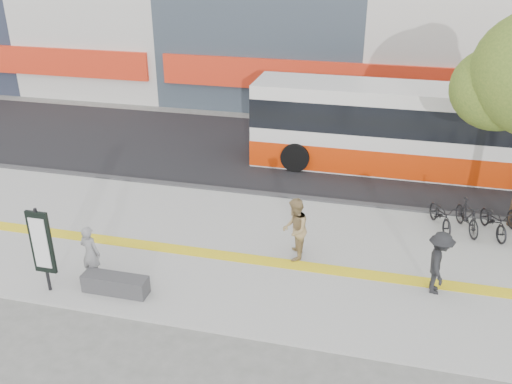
% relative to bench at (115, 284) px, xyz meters
% --- Properties ---
extents(ground, '(120.00, 120.00, 0.00)m').
position_rel_bench_xyz_m(ground, '(2.60, 1.20, -0.30)').
color(ground, '#5E5E5A').
rests_on(ground, ground).
extents(sidewalk, '(40.00, 7.00, 0.08)m').
position_rel_bench_xyz_m(sidewalk, '(2.60, 2.70, -0.27)').
color(sidewalk, gray).
rests_on(sidewalk, ground).
extents(tactile_strip, '(40.00, 0.45, 0.01)m').
position_rel_bench_xyz_m(tactile_strip, '(2.60, 2.20, -0.22)').
color(tactile_strip, yellow).
rests_on(tactile_strip, sidewalk).
extents(street, '(40.00, 8.00, 0.06)m').
position_rel_bench_xyz_m(street, '(2.60, 10.20, -0.28)').
color(street, black).
rests_on(street, ground).
extents(curb, '(40.00, 0.25, 0.14)m').
position_rel_bench_xyz_m(curb, '(2.60, 6.20, -0.23)').
color(curb, '#373739').
rests_on(curb, ground).
extents(bench, '(1.60, 0.45, 0.45)m').
position_rel_bench_xyz_m(bench, '(0.00, 0.00, 0.00)').
color(bench, '#373739').
rests_on(bench, sidewalk).
extents(signboard, '(0.55, 0.10, 2.20)m').
position_rel_bench_xyz_m(signboard, '(-1.60, -0.31, 1.06)').
color(signboard, black).
rests_on(signboard, sidewalk).
extents(bus, '(11.40, 2.70, 3.03)m').
position_rel_bench_xyz_m(bus, '(6.80, 9.70, 1.18)').
color(bus, silver).
rests_on(bus, street).
extents(bicycle_row, '(3.91, 1.71, 0.94)m').
position_rel_bench_xyz_m(bicycle_row, '(9.15, 5.20, 0.22)').
color(bicycle_row, black).
rests_on(bicycle_row, sidewalk).
extents(seated_woman, '(0.59, 0.44, 1.48)m').
position_rel_bench_xyz_m(seated_woman, '(-0.80, 0.38, 0.51)').
color(seated_woman, black).
rests_on(seated_woman, sidewalk).
extents(pedestrian_tan, '(0.73, 0.89, 1.70)m').
position_rel_bench_xyz_m(pedestrian_tan, '(3.87, 2.57, 0.63)').
color(pedestrian_tan, '#967C4E').
rests_on(pedestrian_tan, sidewalk).
extents(pedestrian_dark, '(0.59, 1.03, 1.59)m').
position_rel_bench_xyz_m(pedestrian_dark, '(7.43, 1.89, 0.57)').
color(pedestrian_dark, black).
rests_on(pedestrian_dark, sidewalk).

